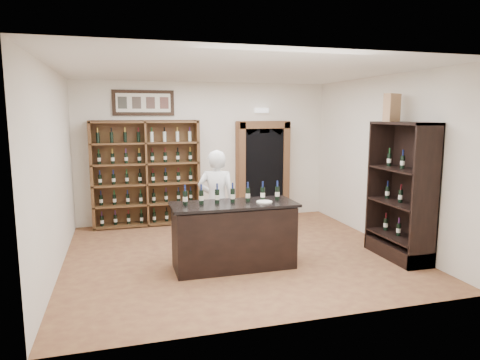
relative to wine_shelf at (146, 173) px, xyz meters
name	(u,v)px	position (x,y,z in m)	size (l,w,h in m)	color
floor	(236,254)	(1.30, -2.33, -1.10)	(5.50, 5.50, 0.00)	olive
ceiling	(236,71)	(1.30, -2.33, 1.90)	(5.50, 5.50, 0.00)	white
wall_back	(206,152)	(1.30, 0.17, 0.40)	(5.50, 0.04, 3.00)	white
wall_left	(54,171)	(-1.45, -2.33, 0.40)	(0.04, 5.00, 3.00)	white
wall_right	(383,160)	(4.05, -2.33, 0.40)	(0.04, 5.00, 3.00)	white
wine_shelf	(146,173)	(0.00, 0.00, 0.00)	(2.20, 0.38, 2.20)	brown
framed_picture	(143,103)	(0.00, 0.14, 1.45)	(1.25, 0.04, 0.52)	black
arched_doorway	(262,167)	(2.55, 0.00, 0.04)	(1.17, 0.35, 2.17)	black
emergency_light	(262,110)	(2.55, 0.09, 1.30)	(0.30, 0.10, 0.10)	white
tasting_counter	(234,236)	(1.10, -2.93, -0.61)	(1.88, 0.78, 1.00)	black
counter_bottle_0	(185,198)	(0.38, -2.87, 0.01)	(0.07, 0.07, 0.30)	black
counter_bottle_1	(201,197)	(0.62, -2.87, 0.01)	(0.07, 0.07, 0.30)	black
counter_bottle_2	(217,196)	(0.86, -2.87, 0.01)	(0.07, 0.07, 0.30)	black
counter_bottle_3	(233,195)	(1.10, -2.87, 0.01)	(0.07, 0.07, 0.30)	black
counter_bottle_4	(248,194)	(1.34, -2.87, 0.01)	(0.07, 0.07, 0.30)	black
counter_bottle_5	(263,194)	(1.58, -2.87, 0.01)	(0.07, 0.07, 0.30)	black
counter_bottle_6	(277,193)	(1.82, -2.87, 0.01)	(0.07, 0.07, 0.30)	black
side_cabinet	(401,212)	(3.82, -3.23, -0.35)	(0.48, 1.20, 2.20)	black
shopkeeper	(217,201)	(1.02, -2.12, -0.23)	(0.63, 0.42, 1.74)	white
plate	(264,202)	(1.55, -3.02, -0.09)	(0.24, 0.24, 0.02)	silver
wine_crate	(392,108)	(3.77, -2.92, 1.32)	(0.32, 0.13, 0.45)	tan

